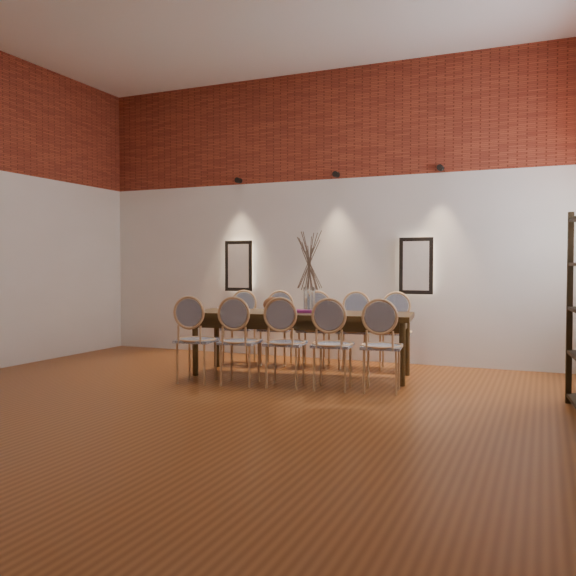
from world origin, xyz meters
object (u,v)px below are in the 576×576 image
at_px(chair_near_b, 240,341).
at_px(chair_near_c, 285,343).
at_px(chair_far_b, 276,329).
at_px(chair_far_c, 314,330).
at_px(vase, 309,300).
at_px(chair_far_a, 239,328).
at_px(dining_table, 301,344).
at_px(chair_far_e, 395,332).
at_px(chair_near_e, 382,346).
at_px(bowl, 273,304).
at_px(chair_near_d, 333,345).
at_px(chair_far_d, 354,331).
at_px(book, 304,311).
at_px(chair_near_a, 197,340).

bearing_deg(chair_near_b, chair_near_c, -0.00).
distance_m(chair_near_c, chair_far_b, 1.48).
xyz_separation_m(chair_far_c, vase, (0.19, -0.67, 0.43)).
distance_m(chair_far_a, chair_far_c, 1.03).
bearing_deg(chair_near_b, chair_far_a, 110.36).
height_order(dining_table, chair_far_e, chair_far_e).
xyz_separation_m(dining_table, chair_far_e, (0.93, 0.82, 0.09)).
bearing_deg(vase, chair_far_c, 105.70).
bearing_deg(chair_near_e, chair_far_a, 146.04).
bearing_deg(chair_far_a, bowl, 133.27).
bearing_deg(chair_near_d, chair_near_b, 180.00).
xyz_separation_m(chair_near_b, bowl, (0.10, 0.66, 0.37)).
relative_size(chair_near_c, bowl, 3.92).
distance_m(chair_far_d, chair_far_e, 0.52).
bearing_deg(chair_far_a, chair_far_b, -180.00).
bearing_deg(book, dining_table, -161.01).
height_order(chair_far_c, vase, vase).
height_order(chair_near_c, chair_far_d, same).
relative_size(chair_near_e, chair_far_c, 1.00).
bearing_deg(dining_table, chair_near_c, -90.00).
relative_size(chair_near_a, chair_far_b, 1.00).
xyz_separation_m(chair_near_c, chair_near_d, (0.51, 0.07, 0.00)).
height_order(chair_near_d, vase, vase).
height_order(chair_far_d, bowl, chair_far_d).
bearing_deg(vase, bowl, -165.83).
xyz_separation_m(chair_near_b, chair_near_d, (1.02, 0.13, 0.00)).
xyz_separation_m(chair_near_a, chair_far_e, (1.86, 1.65, 0.00)).
height_order(chair_near_a, chair_far_e, same).
xyz_separation_m(chair_near_c, bowl, (-0.41, 0.60, 0.37)).
bearing_deg(chair_near_a, chair_far_d, 41.93).
bearing_deg(chair_far_e, chair_near_a, 33.96).
bearing_deg(bowl, chair_far_e, 36.20).
xyz_separation_m(chair_far_e, book, (-0.89, -0.81, 0.30)).
distance_m(chair_far_c, book, 0.75).
height_order(chair_far_a, vase, vase).
height_order(chair_near_c, bowl, chair_near_c).
height_order(chair_near_d, bowl, chair_near_d).
bearing_deg(chair_far_e, chair_near_b, 41.93).
height_order(dining_table, chair_near_d, chair_near_d).
height_order(chair_near_b, chair_near_d, same).
bearing_deg(book, chair_near_e, -27.71).
relative_size(dining_table, chair_far_a, 2.74).
relative_size(chair_far_a, book, 3.62).
height_order(chair_near_b, bowl, chair_near_b).
height_order(chair_far_c, book, chair_far_c).
bearing_deg(book, chair_near_b, -120.69).
height_order(chair_far_b, bowl, chair_far_b).
bearing_deg(chair_far_d, chair_near_c, 69.64).
height_order(chair_far_e, bowl, chair_far_e).
xyz_separation_m(chair_far_d, bowl, (-0.74, -0.85, 0.37)).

